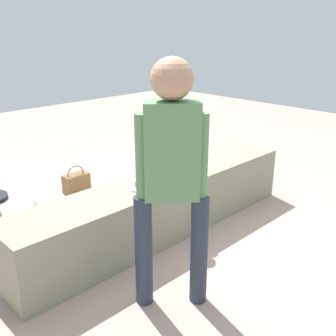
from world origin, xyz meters
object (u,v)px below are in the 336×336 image
at_px(adult_standing, 172,166).
at_px(gift_bag, 151,158).
at_px(cake_box_white, 54,207).
at_px(water_bottle_near_gift, 108,213).
at_px(handbag_brown_canvas, 76,183).
at_px(party_cup_red, 10,247).
at_px(handbag_black_leather, 197,182).
at_px(child_seated, 167,153).
at_px(cake_plate, 141,185).

bearing_deg(adult_standing, gift_bag, 50.77).
xyz_separation_m(adult_standing, cake_box_white, (0.11, 1.73, -0.89)).
xyz_separation_m(water_bottle_near_gift, handbag_brown_canvas, (0.16, 0.79, 0.02)).
relative_size(party_cup_red, handbag_brown_canvas, 0.29).
bearing_deg(gift_bag, water_bottle_near_gift, -147.45).
xyz_separation_m(adult_standing, gift_bag, (1.65, 2.02, -0.81)).
distance_m(gift_bag, cake_box_white, 1.57).
relative_size(cake_box_white, handbag_black_leather, 0.97).
xyz_separation_m(gift_bag, handbag_black_leather, (-0.14, -0.89, -0.03)).
distance_m(adult_standing, water_bottle_near_gift, 1.53).
bearing_deg(adult_standing, child_seated, 47.47).
bearing_deg(child_seated, cake_plate, -173.69).
xyz_separation_m(handbag_black_leather, handbag_brown_canvas, (-0.98, 0.87, 0.01)).
height_order(cake_box_white, handbag_brown_canvas, handbag_brown_canvas).
bearing_deg(adult_standing, party_cup_red, 110.80).
xyz_separation_m(adult_standing, handbag_brown_canvas, (0.54, 2.00, -0.83)).
distance_m(gift_bag, handbag_brown_canvas, 1.11).
bearing_deg(child_seated, gift_bag, 52.77).
bearing_deg(handbag_brown_canvas, child_seated, -84.19).
relative_size(adult_standing, handbag_black_leather, 4.94).
relative_size(child_seated, cake_box_white, 1.57).
distance_m(child_seated, handbag_black_leather, 1.12).
bearing_deg(party_cup_red, handbag_black_leather, -5.64).
relative_size(child_seated, cake_plate, 2.16).
xyz_separation_m(cake_box_white, handbag_black_leather, (1.40, -0.61, 0.04)).
bearing_deg(handbag_black_leather, child_seated, -154.62).
height_order(child_seated, gift_bag, child_seated).
height_order(adult_standing, cake_box_white, adult_standing).
bearing_deg(cake_plate, handbag_brown_canvas, 81.75).
xyz_separation_m(water_bottle_near_gift, cake_box_white, (-0.26, 0.53, -0.03)).
distance_m(child_seated, adult_standing, 1.01).
distance_m(adult_standing, gift_bag, 2.73).
bearing_deg(handbag_brown_canvas, party_cup_red, -147.15).
distance_m(child_seated, cake_plate, 0.37).
height_order(handbag_black_leather, handbag_brown_canvas, handbag_brown_canvas).
bearing_deg(adult_standing, cake_plate, 63.32).
xyz_separation_m(child_seated, cake_box_white, (-0.55, 1.01, -0.66)).
xyz_separation_m(adult_standing, party_cup_red, (-0.50, 1.33, -0.90)).
relative_size(handbag_black_leather, handbag_brown_canvas, 1.02).
distance_m(cake_plate, party_cup_red, 1.17).
bearing_deg(handbag_black_leather, gift_bag, 81.23).
relative_size(cake_plate, handbag_brown_canvas, 0.72).
height_order(child_seated, cake_box_white, child_seated).
distance_m(adult_standing, handbag_brown_canvas, 2.23).
relative_size(gift_bag, party_cup_red, 3.40).
bearing_deg(handbag_black_leather, adult_standing, -143.28).
height_order(party_cup_red, handbag_brown_canvas, handbag_brown_canvas).
height_order(cake_plate, handbag_brown_canvas, cake_plate).
bearing_deg(cake_box_white, handbag_black_leather, -23.40).
bearing_deg(cake_plate, party_cup_red, 143.28).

